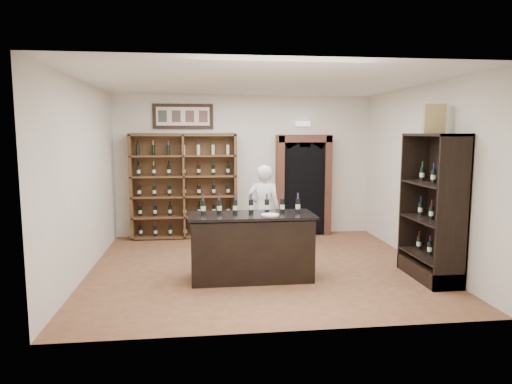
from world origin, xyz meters
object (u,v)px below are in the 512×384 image
Objects in this scene: wine_shelf at (184,186)px; side_cabinet at (433,230)px; wine_crate at (434,119)px; counter_bottle_0 at (203,207)px; tasting_counter at (252,247)px; shopkeeper at (264,210)px.

side_cabinet is (3.82, -3.23, -0.35)m from wine_shelf.
counter_bottle_0 is at bearing -170.68° from wine_crate.
wine_crate reaches higher than side_cabinet.
shopkeeper reaches higher than tasting_counter.
shopkeeper is (1.48, -1.52, -0.28)m from wine_shelf.
wine_shelf is 5.14× the size of wine_crate.
side_cabinet is 2.91m from shopkeeper.
side_cabinet is at bearing -40.21° from wine_shelf.
tasting_counter is 3.31m from wine_crate.
wine_shelf is at bearing 154.66° from wine_crate.
wine_crate reaches higher than wine_shelf.
wine_shelf and side_cabinet have the same top height.
side_cabinet reaches higher than shopkeeper.
side_cabinet is (3.44, -0.37, -0.35)m from counter_bottle_0.
wine_shelf reaches higher than counter_bottle_0.
wine_crate is (2.30, -1.68, 1.59)m from shopkeeper.
side_cabinet is at bearing -28.76° from wine_crate.
counter_bottle_0 is 0.14× the size of side_cabinet.
wine_shelf is 5.12m from wine_crate.
counter_bottle_0 is 0.18× the size of shopkeeper.
counter_bottle_0 is 3.48m from side_cabinet.
tasting_counter is at bearing -69.44° from wine_shelf.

